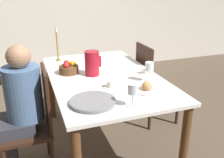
{
  "coord_description": "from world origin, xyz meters",
  "views": [
    {
      "loc": [
        -0.68,
        -2.16,
        1.61
      ],
      "look_at": [
        0.0,
        -0.25,
        0.82
      ],
      "focal_mm": 40.0,
      "sensor_mm": 36.0,
      "label": 1
    }
  ],
  "objects": [
    {
      "name": "wine_glass_water",
      "position": [
        0.34,
        -0.29,
        0.91
      ],
      "size": [
        0.08,
        0.08,
        0.18
      ],
      "color": "white",
      "rests_on": "dining_table"
    },
    {
      "name": "serving_tray",
      "position": [
        -0.26,
        -0.55,
        0.79
      ],
      "size": [
        0.34,
        0.34,
        0.03
      ],
      "color": "gray",
      "rests_on": "dining_table"
    },
    {
      "name": "teacup_near_person",
      "position": [
        -0.03,
        -0.31,
        0.8
      ],
      "size": [
        0.13,
        0.13,
        0.06
      ],
      "color": "silver",
      "rests_on": "dining_table"
    },
    {
      "name": "bread_plate",
      "position": [
        0.22,
        -0.47,
        0.8
      ],
      "size": [
        0.23,
        0.23,
        0.09
      ],
      "color": "silver",
      "rests_on": "dining_table"
    },
    {
      "name": "red_pitcher",
      "position": [
        -0.1,
        0.04,
        0.89
      ],
      "size": [
        0.16,
        0.14,
        0.24
      ],
      "color": "#A31423",
      "rests_on": "dining_table"
    },
    {
      "name": "fruit_bowl",
      "position": [
        -0.3,
        0.17,
        0.82
      ],
      "size": [
        0.19,
        0.19,
        0.12
      ],
      "color": "brown",
      "rests_on": "dining_table"
    },
    {
      "name": "ground_plane",
      "position": [
        0.0,
        0.0,
        0.0
      ],
      "size": [
        20.0,
        20.0,
        0.0
      ],
      "primitive_type": "plane",
      "color": "brown"
    },
    {
      "name": "teacup_across",
      "position": [
        0.41,
        -0.1,
        0.8
      ],
      "size": [
        0.13,
        0.13,
        0.06
      ],
      "color": "silver",
      "rests_on": "dining_table"
    },
    {
      "name": "dining_table",
      "position": [
        0.0,
        0.0,
        0.67
      ],
      "size": [
        1.0,
        1.64,
        0.77
      ],
      "color": "white",
      "rests_on": "ground_plane"
    },
    {
      "name": "wall_back",
      "position": [
        0.0,
        2.48,
        1.3
      ],
      "size": [
        10.0,
        0.06,
        2.6
      ],
      "color": "beige",
      "rests_on": "ground_plane"
    },
    {
      "name": "person_seated",
      "position": [
        -0.77,
        -0.15,
        0.69
      ],
      "size": [
        0.39,
        0.41,
        1.17
      ],
      "rotation": [
        0.0,
        0.0,
        1.57
      ],
      "color": "#33333D",
      "rests_on": "ground_plane"
    },
    {
      "name": "wine_glass_juice",
      "position": [
        -0.0,
        -0.69,
        0.9
      ],
      "size": [
        0.08,
        0.08,
        0.17
      ],
      "color": "white",
      "rests_on": "dining_table"
    },
    {
      "name": "candlestick_tall",
      "position": [
        -0.34,
        0.63,
        0.92
      ],
      "size": [
        0.06,
        0.06,
        0.38
      ],
      "color": "olive",
      "rests_on": "dining_table"
    },
    {
      "name": "chair_person_side",
      "position": [
        -0.68,
        -0.18,
        0.5
      ],
      "size": [
        0.42,
        0.42,
        0.96
      ],
      "rotation": [
        0.0,
        0.0,
        1.57
      ],
      "color": "#331E14",
      "rests_on": "ground_plane"
    },
    {
      "name": "chair_opposite",
      "position": [
        0.68,
        0.26,
        0.5
      ],
      "size": [
        0.42,
        0.42,
        0.96
      ],
      "rotation": [
        0.0,
        0.0,
        -1.57
      ],
      "color": "#331E14",
      "rests_on": "ground_plane"
    }
  ]
}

